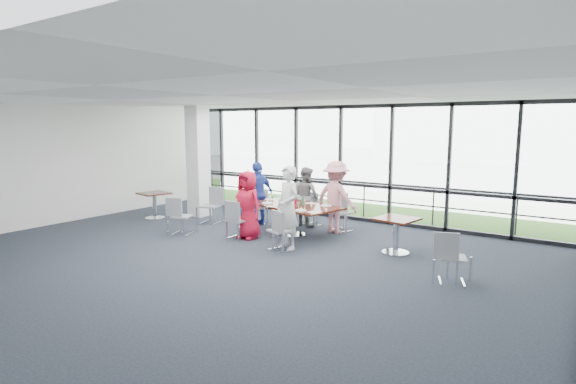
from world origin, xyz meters
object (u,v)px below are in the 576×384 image
Objects in this scene: diner_near_left at (248,205)px; chair_main_fr at (341,213)px; diner_far_left at (306,196)px; chair_main_end at (254,208)px; diner_far_right at (336,197)px; structural_column at (198,162)px; chair_main_nr at (280,231)px; diner_end at (258,194)px; diner_near_right at (288,207)px; main_table at (295,209)px; side_table_right at (396,224)px; chair_main_nl at (238,220)px; side_table_left at (154,197)px; chair_spare_lb at (210,206)px; chair_spare_la at (182,216)px; chair_main_fl at (311,210)px; chair_spare_r at (453,258)px.

diner_near_left is 1.71× the size of chair_main_fr.
diner_far_left is 1.75× the size of chair_main_end.
diner_far_right is 1.90× the size of chair_main_fr.
structural_column is at bearing 30.57° from diner_far_left.
diner_near_left is 1.38m from chair_main_nr.
chair_main_nr is at bearing 56.06° from diner_end.
diner_near_right reaches higher than diner_far_right.
diner_far_left is 1.67× the size of chair_main_fr.
chair_main_end is (2.11, -0.06, -1.15)m from structural_column.
main_table is 1.51m from diner_end.
chair_main_nl is at bearing -165.62° from side_table_right.
chair_spare_lb is (1.78, 0.41, -0.14)m from side_table_left.
diner_near_right is at bearing -13.40° from chair_spare_la.
chair_main_fl is (-2.83, 1.28, -0.20)m from side_table_right.
chair_main_nr reaches higher than side_table_left.
diner_far_right reaches higher than chair_spare_r.
chair_spare_r is (6.66, -1.12, -0.04)m from chair_spare_lb.
main_table is 2.62× the size of chair_main_fr.
diner_near_right is at bearing 93.12° from diner_far_right.
diner_far_left reaches higher than chair_main_fr.
chair_spare_lb is at bearing 48.57° from diner_far_left.
chair_spare_lb is at bearing 81.69° from chair_spare_la.
diner_near_right reaches higher than chair_spare_lb.
structural_column is 6.36m from side_table_right.
side_table_right is 2.43m from chair_main_nr.
diner_near_right is at bearing -0.93° from chair_main_nl.
structural_column is 3.65× the size of side_table_left.
diner_near_left reaches higher than chair_main_end.
chair_main_fl is at bearing 155.63° from side_table_right.
diner_far_right reaches higher than chair_spare_lb.
side_table_right is 0.99× the size of chair_main_end.
chair_main_end is at bearing -167.87° from chair_spare_lb.
structural_column is at bearing -72.12° from chair_main_end.
chair_spare_r reaches higher than chair_main_nr.
diner_near_left is at bearing 144.05° from chair_spare_lb.
main_table is (3.68, -0.46, -0.95)m from structural_column.
chair_main_nl is 1.02× the size of chair_spare_r.
side_table_left is 3.52m from chair_main_nl.
diner_near_right is 2.02× the size of chair_spare_la.
chair_main_nl reaches higher than chair_spare_la.
chair_main_end is (-2.08, 1.45, -0.45)m from diner_near_right.
side_table_right is at bearing 50.94° from chair_main_nr.
chair_main_end is 0.94× the size of chair_spare_lb.
side_table_left is 0.56× the size of diner_far_left.
chair_spare_la is at bearing 69.41° from chair_main_fl.
structural_column is at bearing -174.13° from main_table.
chair_main_fl reaches higher than main_table.
diner_near_left is at bearing 97.92° from diner_far_left.
chair_spare_la is 0.94× the size of chair_spare_lb.
side_table_right is 0.99× the size of chair_main_nl.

